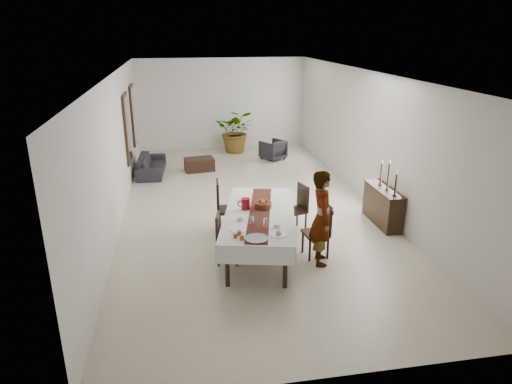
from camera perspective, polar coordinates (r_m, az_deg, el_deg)
name	(u,v)px	position (r m, az deg, el deg)	size (l,w,h in m)	color
floor	(249,206)	(11.29, -0.92, -1.77)	(6.00, 12.00, 0.00)	beige
ceiling	(248,73)	(10.55, -1.02, 14.63)	(6.00, 12.00, 0.02)	white
wall_back	(222,104)	(16.65, -4.28, 10.91)	(6.00, 0.02, 3.20)	silver
wall_front	(331,265)	(5.31, 9.39, -9.02)	(6.00, 0.02, 3.20)	silver
wall_left	(117,148)	(10.77, -17.01, 5.24)	(0.02, 12.00, 3.20)	silver
wall_right	(368,138)	(11.64, 13.87, 6.57)	(0.02, 12.00, 3.20)	silver
dining_table_top	(260,215)	(8.68, 0.45, -2.85)	(1.11, 2.66, 0.06)	black
table_leg_fl	(227,266)	(7.76, -3.62, -9.17)	(0.08, 0.08, 0.77)	black
table_leg_fr	(285,267)	(7.72, 3.68, -9.36)	(0.08, 0.08, 0.77)	black
table_leg_bl	(240,210)	(10.03, -2.01, -2.22)	(0.08, 0.08, 0.77)	black
table_leg_br	(284,211)	(10.00, 3.56, -2.32)	(0.08, 0.08, 0.77)	black
tablecloth_top	(260,213)	(8.67, 0.45, -2.64)	(1.31, 2.85, 0.01)	white
tablecloth_drape_left	(226,220)	(8.78, -3.78, -3.52)	(0.01, 2.85, 0.33)	white
tablecloth_drape_right	(293,221)	(8.73, 4.71, -3.69)	(0.01, 2.85, 0.33)	silver
tablecloth_drape_near	(256,256)	(7.45, -0.04, -7.94)	(1.31, 0.01, 0.33)	white
tablecloth_drape_far	(262,195)	(10.05, 0.81, -0.41)	(1.31, 0.01, 0.33)	white
table_runner	(260,213)	(8.67, 0.45, -2.59)	(0.39, 2.77, 0.00)	maroon
red_pitcher	(246,204)	(8.79, -1.30, -1.49)	(0.17, 0.17, 0.22)	maroon
pitcher_handle	(241,204)	(8.80, -1.91, -1.48)	(0.13, 0.13, 0.02)	maroon
wine_glass_near	(265,223)	(7.96, 1.18, -3.96)	(0.08, 0.08, 0.19)	white
wine_glass_mid	(252,221)	(8.07, -0.53, -3.61)	(0.08, 0.08, 0.19)	white
teacup_right	(277,226)	(8.04, 2.61, -4.22)	(0.10, 0.10, 0.07)	white
saucer_right	(277,227)	(8.05, 2.61, -4.39)	(0.17, 0.17, 0.01)	white
teacup_left	(240,219)	(8.32, -1.96, -3.36)	(0.10, 0.10, 0.07)	silver
saucer_left	(240,220)	(8.33, -1.95, -3.52)	(0.17, 0.17, 0.01)	silver
plate_near_right	(279,235)	(7.74, 2.83, -5.39)	(0.27, 0.27, 0.02)	white
bread_near_right	(279,233)	(7.73, 2.84, -5.18)	(0.10, 0.10, 0.10)	tan
plate_near_left	(238,230)	(7.92, -2.22, -4.77)	(0.27, 0.27, 0.02)	white
plate_far_left	(244,201)	(9.25, -1.57, -1.08)	(0.27, 0.27, 0.02)	silver
serving_tray	(256,239)	(7.60, 0.06, -5.85)	(0.40, 0.40, 0.02)	#424347
jam_jar_a	(242,237)	(7.57, -1.80, -5.70)	(0.07, 0.07, 0.08)	brown
jam_jar_b	(235,236)	(7.64, -2.59, -5.47)	(0.07, 0.07, 0.08)	brown
jam_jar_c	(239,233)	(7.74, -2.10, -5.13)	(0.07, 0.07, 0.08)	#993F16
fruit_basket	(263,205)	(8.90, 0.89, -1.60)	(0.33, 0.33, 0.11)	brown
fruit_red	(265,200)	(8.89, 1.11, -1.06)	(0.10, 0.10, 0.10)	#A61510
fruit_green	(261,200)	(8.90, 0.61, -1.02)	(0.09, 0.09, 0.09)	#437122
fruit_yellow	(263,202)	(8.82, 0.88, -1.23)	(0.09, 0.09, 0.09)	gold
chair_right_near_seat	(316,233)	(8.78, 7.47, -5.14)	(0.45, 0.45, 0.05)	black
chair_right_near_leg_fl	(328,248)	(8.80, 8.97, -6.93)	(0.04, 0.04, 0.44)	black
chair_right_near_leg_fr	(320,240)	(9.10, 8.02, -5.95)	(0.04, 0.04, 0.44)	black
chair_right_near_leg_bl	(310,250)	(8.67, 6.74, -7.26)	(0.04, 0.04, 0.44)	black
chair_right_near_leg_br	(303,242)	(8.97, 5.86, -6.25)	(0.04, 0.04, 0.44)	black
chair_right_near_back	(326,217)	(8.73, 8.79, -3.15)	(0.45, 0.04, 0.57)	black
chair_right_far_seat	(295,211)	(9.84, 4.87, -2.34)	(0.43, 0.43, 0.05)	black
chair_right_far_leg_fl	(306,222)	(9.88, 6.24, -3.78)	(0.04, 0.04, 0.42)	black
chair_right_far_leg_fr	(297,217)	(10.15, 5.16, -3.08)	(0.04, 0.04, 0.42)	black
chair_right_far_leg_bl	(292,225)	(9.71, 4.49, -4.17)	(0.04, 0.04, 0.42)	black
chair_right_far_leg_br	(283,219)	(9.99, 3.45, -3.44)	(0.04, 0.04, 0.42)	black
chair_right_far_back	(303,197)	(9.83, 5.89, -0.57)	(0.43, 0.04, 0.55)	black
chair_left_near_seat	(228,241)	(8.50, -3.51, -6.18)	(0.41, 0.41, 0.05)	black
chair_left_near_leg_fl	(220,248)	(8.77, -4.47, -7.00)	(0.04, 0.04, 0.40)	black
chair_left_near_leg_fr	(218,256)	(8.47, -4.72, -8.01)	(0.04, 0.04, 0.40)	black
chair_left_near_leg_bl	(238,248)	(8.74, -2.28, -7.05)	(0.04, 0.04, 0.40)	black
chair_left_near_leg_br	(237,257)	(8.44, -2.45, -8.07)	(0.04, 0.04, 0.40)	black
chair_left_near_back	(218,228)	(8.40, -4.81, -4.45)	(0.41, 0.04, 0.52)	black
chair_left_far_seat	(229,210)	(9.70, -3.44, -2.24)	(0.49, 0.49, 0.06)	black
chair_left_far_leg_fl	(219,218)	(9.98, -4.63, -3.30)	(0.05, 0.05, 0.48)	black
chair_left_far_leg_fr	(220,226)	(9.61, -4.54, -4.23)	(0.05, 0.05, 0.48)	black
chair_left_far_leg_bl	(237,217)	(10.00, -2.33, -3.20)	(0.05, 0.05, 0.48)	black
chair_left_far_leg_br	(239,225)	(9.63, -2.15, -4.13)	(0.05, 0.05, 0.48)	black
chair_left_far_back	(218,195)	(9.57, -4.81, -0.44)	(0.49, 0.04, 0.62)	black
woman	(322,218)	(8.38, 8.26, -3.22)	(0.65, 0.43, 1.79)	#9B9DA4
sideboard_body	(383,206)	(10.55, 15.54, -1.75)	(0.36, 1.34, 0.80)	black
sideboard_top	(384,189)	(10.41, 15.74, 0.38)	(0.39, 1.39, 0.03)	black
candlestick_near_base	(395,195)	(9.99, 16.93, -0.40)	(0.09, 0.09, 0.03)	black
candlestick_near_shaft	(396,185)	(9.92, 17.07, 0.89)	(0.04, 0.04, 0.45)	black
candlestick_near_candle	(397,173)	(9.84, 17.22, 2.31)	(0.03, 0.03, 0.07)	white
candlestick_mid_base	(387,190)	(10.29, 16.07, 0.27)	(0.09, 0.09, 0.03)	black
candlestick_mid_shaft	(388,176)	(10.20, 16.23, 1.88)	(0.04, 0.04, 0.58)	black
candlestick_mid_candle	(390,162)	(10.11, 16.40, 3.64)	(0.03, 0.03, 0.07)	beige
candlestick_far_base	(380,185)	(10.59, 15.25, 0.91)	(0.09, 0.09, 0.03)	black
candlestick_far_shaft	(381,174)	(10.52, 15.38, 2.24)	(0.04, 0.04, 0.49)	black
candlestick_far_candle	(382,161)	(10.44, 15.51, 3.71)	(0.03, 0.03, 0.07)	beige
sofa	(152,165)	(14.13, -12.93, 3.34)	(1.86, 0.73, 0.54)	#27252A
armchair	(273,150)	(15.31, 2.13, 5.30)	(0.70, 0.72, 0.65)	#29262B
coffee_table	(199,164)	(14.20, -7.09, 3.45)	(0.87, 0.58, 0.39)	black
potted_plant	(236,131)	(16.20, -2.48, 7.65)	(1.36, 1.18, 1.51)	#224E1F
mirror_frame_near	(127,129)	(12.90, -15.79, 7.65)	(0.06, 1.05, 1.85)	black
mirror_glass_near	(129,128)	(12.89, -15.63, 7.66)	(0.01, 0.90, 1.70)	silver
mirror_frame_far	(133,115)	(14.95, -15.09, 9.29)	(0.06, 1.05, 1.85)	black
mirror_glass_far	(134,115)	(14.95, -14.95, 9.30)	(0.01, 0.90, 1.70)	silver
fan_rod	(232,67)	(13.52, -3.08, 15.30)	(0.04, 0.04, 0.20)	silver
fan_hub	(232,75)	(13.53, -3.06, 14.46)	(0.16, 0.16, 0.08)	silver
fan_blade_n	(230,73)	(13.88, -3.25, 14.58)	(0.10, 0.55, 0.01)	white
fan_blade_s	(233,76)	(13.19, -2.87, 14.32)	(0.10, 0.55, 0.01)	white
fan_blade_e	(244,74)	(13.58, -1.55, 14.49)	(0.55, 0.10, 0.01)	white
fan_blade_w	(220,75)	(13.50, -4.59, 14.41)	(0.55, 0.10, 0.01)	white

